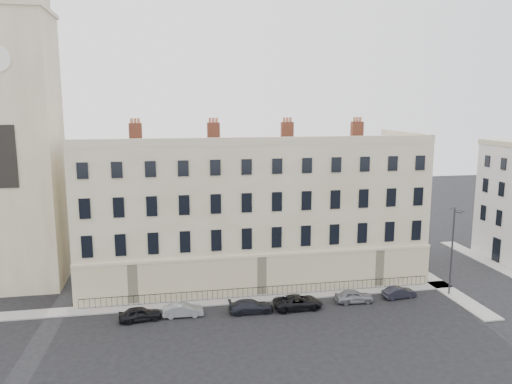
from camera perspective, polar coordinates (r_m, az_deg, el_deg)
ground at (r=47.43m, az=9.45°, el=-13.62°), size 160.00×160.00×0.00m
terrace at (r=54.69m, az=-0.54°, el=-2.03°), size 36.22×12.22×17.00m
church_tower at (r=56.61m, az=-25.98°, el=8.77°), size 8.00×8.13×44.00m
pavement_terrace at (r=49.71m, az=-3.76°, el=-12.29°), size 48.00×2.00×0.12m
pavement_east_return at (r=59.42m, az=18.74°, el=-9.03°), size 2.00×24.00×0.12m
pavement_adjacent at (r=66.31m, az=25.51°, el=-7.51°), size 2.00×20.00×0.12m
railings at (r=50.48m, az=0.78°, el=-11.30°), size 35.00×0.04×0.96m
car_a at (r=46.48m, az=-13.10°, el=-13.41°), size 3.89×2.01×1.27m
car_b at (r=46.67m, az=-8.34°, el=-13.19°), size 3.64×1.34×1.19m
car_c at (r=46.96m, az=-0.58°, el=-12.93°), size 4.17×1.75×1.20m
car_d at (r=47.90m, az=4.81°, el=-12.43°), size 4.70×2.29×1.29m
car_e at (r=50.04m, az=11.13°, el=-11.61°), size 3.75×1.68×1.25m
car_f at (r=52.19m, az=16.04°, el=-10.97°), size 3.51×1.60×1.12m
streetlamp at (r=53.09m, az=21.54°, el=-5.89°), size 0.79×1.88×9.01m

